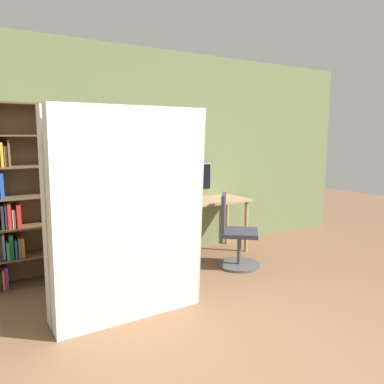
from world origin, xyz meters
name	(u,v)px	position (x,y,z in m)	size (l,w,h in m)	color
wall_back	(110,157)	(0.00, 2.84, 1.35)	(8.00, 0.06, 2.70)	#6B7A4C
desk	(201,208)	(1.14, 2.53, 0.64)	(1.33, 0.57, 0.75)	tan
monitor	(192,180)	(1.09, 2.68, 1.02)	(0.61, 0.23, 0.48)	#B7B7BC
office_chair	(235,238)	(1.24, 1.92, 0.36)	(0.62, 0.62, 0.90)	#4C4C51
bookshelf	(15,200)	(-1.11, 2.68, 0.94)	(0.79, 0.34, 1.94)	brown
mattress_near	(132,217)	(-0.36, 1.31, 0.93)	(1.33, 0.27, 1.86)	silver
mattress_far	(122,212)	(-0.36, 1.54, 0.93)	(1.33, 0.24, 1.86)	silver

